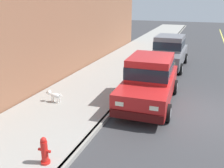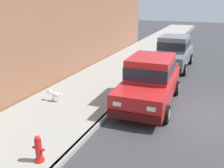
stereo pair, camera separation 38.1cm
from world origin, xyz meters
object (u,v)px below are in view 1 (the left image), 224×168
dog_white (54,95)px  fire_hydrant (45,151)px  car_red_sedan (150,80)px  car_grey_sedan (169,51)px

dog_white → fire_hydrant: fire_hydrant is taller
car_red_sedan → fire_hydrant: 5.21m
dog_white → fire_hydrant: (1.93, -3.40, 0.05)m
car_grey_sedan → dog_white: car_grey_sedan is taller
dog_white → fire_hydrant: 3.91m
car_red_sedan → car_grey_sedan: size_ratio=1.01×
fire_hydrant → dog_white: bearing=119.5°
car_red_sedan → car_grey_sedan: 5.96m
car_red_sedan → car_grey_sedan: (-0.09, 5.96, 0.00)m
car_grey_sedan → fire_hydrant: 11.02m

